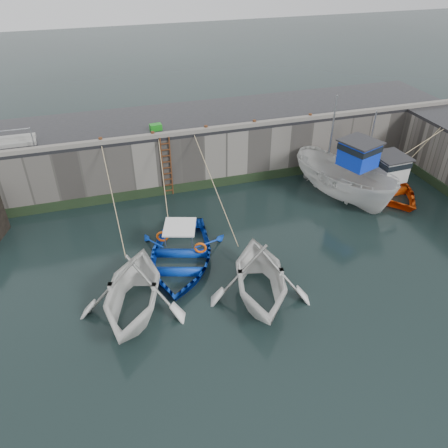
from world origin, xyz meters
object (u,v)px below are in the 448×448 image
object	(u,v)px
bollard_b	(153,134)
bollard_d	(254,123)
boat_near_blue	(180,261)
boat_near_blacktrim	(259,295)
bollard_a	(101,140)
bollard_e	(310,116)
boat_near_white	(135,309)
fish_crate	(156,127)
boat_far_white	(344,180)
bollard_c	(206,128)
boat_far_orange	(378,182)
ladder	(167,167)

from	to	relation	value
bollard_b	bollard_d	distance (m)	5.30
boat_near_blue	boat_near_blacktrim	size ratio (longest dim) A/B	1.15
boat_near_blue	bollard_a	size ratio (longest dim) A/B	19.38
bollard_b	bollard_e	world-z (taller)	same
boat_near_white	boat_near_blue	distance (m)	3.16
boat_near_white	bollard_a	size ratio (longest dim) A/B	17.12
boat_near_white	bollard_d	bearing A→B (deg)	65.08
fish_crate	boat_near_blue	bearing A→B (deg)	-98.82
boat_near_white	bollard_b	xyz separation A→B (m)	(2.32, 8.27, 3.30)
boat_far_white	fish_crate	bearing A→B (deg)	135.47
boat_far_white	bollard_c	distance (m)	7.53
boat_far_white	bollard_a	distance (m)	12.25
boat_far_orange	bollard_a	bearing A→B (deg)	165.20
boat_near_blacktrim	fish_crate	size ratio (longest dim) A/B	8.10
boat_far_orange	fish_crate	distance (m)	12.11
bollard_a	bollard_e	distance (m)	11.00
bollard_a	bollard_d	distance (m)	7.80
ladder	boat_near_white	world-z (taller)	ladder
bollard_b	bollard_d	xyz separation A→B (m)	(5.30, 0.00, 0.00)
boat_far_white	fish_crate	xyz separation A→B (m)	(-8.80, 4.13, 2.29)
boat_far_white	fish_crate	world-z (taller)	boat_far_white
boat_near_white	bollard_c	distance (m)	10.22
boat_far_orange	bollard_d	bearing A→B (deg)	151.17
bollard_d	boat_near_white	bearing A→B (deg)	-132.68
boat_near_white	fish_crate	world-z (taller)	fish_crate
bollard_b	bollard_c	world-z (taller)	same
boat_far_white	bollard_e	xyz separation A→B (m)	(-0.58, 3.28, 2.28)
boat_near_blacktrim	bollard_c	xyz separation A→B (m)	(0.38, 8.89, 3.30)
ladder	bollard_b	distance (m)	1.81
boat_far_orange	boat_near_white	bearing A→B (deg)	-161.61
boat_near_blacktrim	bollard_e	xyz separation A→B (m)	(6.18, 8.89, 3.30)
boat_near_white	bollard_e	world-z (taller)	bollard_e
boat_near_blue	bollard_a	world-z (taller)	bollard_a
boat_far_white	boat_far_orange	bearing A→B (deg)	-12.44
ladder	boat_near_blacktrim	bearing A→B (deg)	-77.98
boat_near_white	boat_far_white	size ratio (longest dim) A/B	0.72
boat_near_blue	fish_crate	world-z (taller)	fish_crate
boat_near_blacktrim	bollard_d	bearing A→B (deg)	84.52
boat_near_blue	fish_crate	size ratio (longest dim) A/B	9.29
bollard_c	boat_far_orange	bearing A→B (deg)	-19.05
boat_near_blacktrim	fish_crate	xyz separation A→B (m)	(-2.03, 9.74, 3.32)
boat_far_orange	bollard_d	xyz separation A→B (m)	(-6.09, 3.00, 2.90)
boat_far_white	bollard_c	size ratio (longest dim) A/B	23.76
fish_crate	bollard_c	bearing A→B (deg)	-24.82
bollard_d	bollard_e	xyz separation A→B (m)	(3.20, 0.00, 0.00)
boat_near_white	bollard_b	size ratio (longest dim) A/B	17.12
fish_crate	bollard_d	world-z (taller)	fish_crate
boat_far_orange	bollard_d	size ratio (longest dim) A/B	22.13
bollard_a	bollard_e	size ratio (longest dim) A/B	1.00
bollard_b	boat_near_blue	bearing A→B (deg)	-91.19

